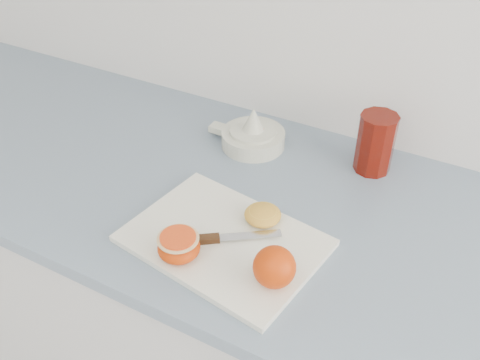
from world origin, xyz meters
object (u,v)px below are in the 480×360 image
Objects in this scene: counter at (290,353)px; red_tumbler at (375,145)px; half_orange at (179,246)px; citrus_juicer at (253,135)px; cutting_board at (224,241)px.

counter is 0.55m from red_tumbler.
half_orange is (-0.14, -0.22, 0.48)m from counter.
red_tumbler is at bearing 8.92° from citrus_juicer.
cutting_board is 1.86× the size of citrus_juicer.
citrus_juicer is (-0.10, 0.30, 0.02)m from cutting_board.
red_tumbler is at bearing 64.93° from cutting_board.
counter is 0.48m from cutting_board.
citrus_juicer is at bearing -171.08° from red_tumbler.
half_orange is (-0.04, -0.07, 0.03)m from cutting_board.
counter is 32.65× the size of half_orange.
citrus_juicer is at bearing 140.04° from counter.
cutting_board is at bearing -115.07° from red_tumbler.
cutting_board reaches higher than counter.
cutting_board is 4.59× the size of half_orange.
half_orange reaches higher than cutting_board.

